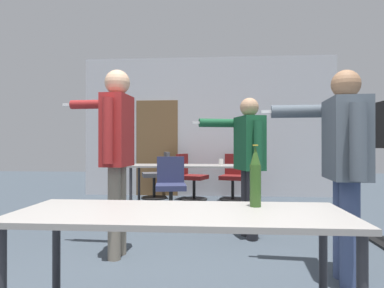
# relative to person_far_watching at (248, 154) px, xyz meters

# --- Properties ---
(back_wall) EXTENTS (5.37, 0.12, 2.97)m
(back_wall) POSITION_rel_person_far_watching_xyz_m (-0.59, 3.30, 0.49)
(back_wall) COLOR #BCBCC1
(back_wall) RESTS_ON ground_plane
(conference_table_near) EXTENTS (1.78, 0.68, 0.73)m
(conference_table_near) POSITION_rel_person_far_watching_xyz_m (-0.56, -2.22, -0.33)
(conference_table_near) COLOR gray
(conference_table_near) RESTS_ON ground_plane
(conference_table_far) EXTENTS (2.18, 0.73, 0.73)m
(conference_table_far) POSITION_rel_person_far_watching_xyz_m (-0.81, 1.99, -0.32)
(conference_table_far) COLOR gray
(conference_table_far) RESTS_ON ground_plane
(person_far_watching) EXTENTS (0.86, 0.62, 1.64)m
(person_far_watching) POSITION_rel_person_far_watching_xyz_m (0.00, 0.00, 0.00)
(person_far_watching) COLOR #28282D
(person_far_watching) RESTS_ON ground_plane
(person_near_casual) EXTENTS (0.77, 0.75, 1.68)m
(person_near_casual) POSITION_rel_person_far_watching_xyz_m (0.64, -1.26, 0.02)
(person_near_casual) COLOR #3D4C75
(person_near_casual) RESTS_ON ground_plane
(person_right_polo) EXTENTS (0.80, 0.62, 1.82)m
(person_right_polo) POSITION_rel_person_far_watching_xyz_m (-1.35, -0.79, 0.13)
(person_right_polo) COLOR slate
(person_right_polo) RESTS_ON ground_plane
(office_chair_side_rolled) EXTENTS (0.57, 0.62, 0.91)m
(office_chair_side_rolled) POSITION_rel_person_far_watching_xyz_m (-0.04, 2.81, -0.57)
(office_chair_side_rolled) COLOR black
(office_chair_side_rolled) RESTS_ON ground_plane
(office_chair_near_pushed) EXTENTS (0.53, 0.58, 0.90)m
(office_chair_near_pushed) POSITION_rel_person_far_watching_xyz_m (-1.09, 1.25, -0.57)
(office_chair_near_pushed) COLOR black
(office_chair_near_pushed) RESTS_ON ground_plane
(office_chair_far_right) EXTENTS (0.63, 0.58, 0.94)m
(office_chair_far_right) POSITION_rel_person_far_watching_xyz_m (-1.57, 2.84, -0.54)
(office_chair_far_right) COLOR black
(office_chair_far_right) RESTS_ON ground_plane
(office_chair_mid_tucked) EXTENTS (0.64, 0.60, 0.91)m
(office_chair_mid_tucked) POSITION_rel_person_far_watching_xyz_m (-0.89, 2.73, -0.57)
(office_chair_mid_tucked) COLOR black
(office_chair_mid_tucked) RESTS_ON ground_plane
(beer_bottle) EXTENTS (0.07, 0.07, 0.36)m
(beer_bottle) POSITION_rel_person_far_watching_xyz_m (-0.14, -2.06, -0.09)
(beer_bottle) COLOR #2D511E
(beer_bottle) RESTS_ON conference_table_near
(drink_cup) EXTENTS (0.08, 0.08, 0.11)m
(drink_cup) POSITION_rel_person_far_watching_xyz_m (-0.30, 1.95, -0.20)
(drink_cup) COLOR silver
(drink_cup) RESTS_ON conference_table_far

